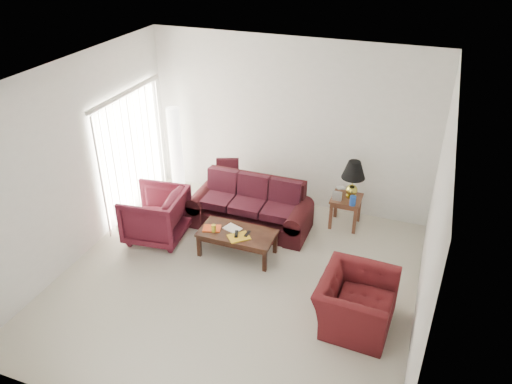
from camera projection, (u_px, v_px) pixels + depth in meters
floor at (236, 281)px, 7.27m from camera, size 5.00×5.00×0.00m
blinds at (133, 154)px, 8.53m from camera, size 0.10×2.00×2.16m
sofa at (249, 205)px, 8.34m from camera, size 2.08×1.03×0.83m
throw_pillow at (228, 169)px, 8.94m from camera, size 0.44×0.32×0.41m
end_table at (345, 211)px, 8.45m from camera, size 0.51×0.51×0.54m
table_lamp at (353, 179)px, 8.18m from camera, size 0.40×0.40×0.65m
clock at (337, 196)px, 8.21m from camera, size 0.15×0.06×0.15m
blue_canister at (353, 201)px, 8.07m from camera, size 0.11×0.11×0.16m
picture_frame at (341, 188)px, 8.44m from camera, size 0.18×0.20×0.05m
floor_lamp at (176, 151)px, 9.20m from camera, size 0.29×0.29×1.69m
armchair_left at (156, 215)px, 8.05m from camera, size 1.03×1.00×0.85m
armchair_right at (356, 302)px, 6.39m from camera, size 0.98×1.10×0.68m
coffee_table at (237, 243)px, 7.75m from camera, size 1.24×0.73×0.41m
magazine_red at (212, 228)px, 7.72m from camera, size 0.32×0.28×0.02m
magazine_white at (233, 228)px, 7.72m from camera, size 0.31×0.27×0.01m
magazine_orange at (239, 237)px, 7.52m from camera, size 0.39×0.38×0.02m
remote_a at (236, 234)px, 7.56m from camera, size 0.10×0.18×0.02m
remote_b at (248, 234)px, 7.57m from camera, size 0.05×0.16×0.02m
yellow_glass at (214, 228)px, 7.63m from camera, size 0.09×0.09×0.12m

